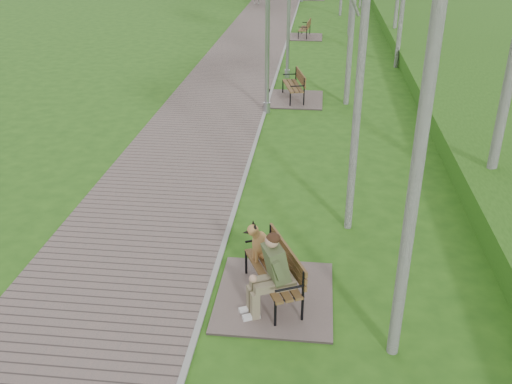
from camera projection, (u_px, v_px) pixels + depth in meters
The scene contains 8 objects.
ground at pixel (239, 196), 13.20m from camera, with size 120.00×120.00×0.00m, color #2B5A18.
walkway at pixel (261, 26), 32.52m from camera, with size 3.50×67.00×0.04m, color #74635E.
kerb at pixel (291, 27), 32.34m from camera, with size 0.10×67.00×0.05m, color #999993.
bench_main at pixel (269, 275), 9.49m from camera, with size 1.96×2.18×1.71m.
bench_second at pixel (293, 93), 19.80m from camera, with size 1.99×2.21×1.22m.
bench_third at pixel (304, 33), 29.62m from camera, with size 1.80×2.00×1.11m.
lamp_post_near at pixel (268, 26), 17.43m from camera, with size 0.23×0.23×5.88m.
lamp_post_second at pixel (289, 12), 21.45m from camera, with size 0.21×0.21×5.37m.
Camera 1 is at (1.71, -11.68, 5.93)m, focal length 40.00 mm.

